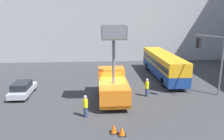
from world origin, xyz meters
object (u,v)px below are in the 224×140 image
at_px(traffic_cone_near_truck, 122,131).
at_px(parked_car_curbside, 22,89).
at_px(traffic_light_pole, 214,55).
at_px(traffic_cone_mid_road, 114,129).
at_px(road_worker_near_truck, 85,106).
at_px(road_worker_directing, 147,88).
at_px(utility_truck, 113,85).
at_px(city_bus, 163,63).

relative_size(traffic_cone_near_truck, parked_car_curbside, 0.16).
relative_size(traffic_light_pole, traffic_cone_mid_road, 9.90).
xyz_separation_m(road_worker_near_truck, road_worker_directing, (5.84, 4.13, 0.01)).
bearing_deg(utility_truck, traffic_cone_near_truck, -88.59).
bearing_deg(utility_truck, parked_car_curbside, 168.60).
relative_size(traffic_light_pole, road_worker_near_truck, 3.46).
relative_size(road_worker_near_truck, parked_car_curbside, 0.43).
bearing_deg(utility_truck, road_worker_directing, 10.99).
xyz_separation_m(traffic_light_pole, traffic_cone_near_truck, (-9.41, -6.31, -3.94)).
relative_size(city_bus, traffic_cone_near_truck, 18.53).
xyz_separation_m(road_worker_directing, traffic_cone_mid_road, (-3.81, -6.68, -0.62)).
xyz_separation_m(city_bus, traffic_light_pole, (2.53, -7.47, 2.43)).
distance_m(city_bus, road_worker_directing, 7.70).
height_order(utility_truck, traffic_cone_mid_road, utility_truck).
height_order(utility_truck, traffic_light_pole, utility_truck).
height_order(road_worker_near_truck, traffic_cone_near_truck, road_worker_near_truck).
height_order(traffic_light_pole, road_worker_directing, traffic_light_pole).
bearing_deg(parked_car_curbside, traffic_light_pole, -5.69).
bearing_deg(city_bus, traffic_cone_mid_road, 141.90).
relative_size(utility_truck, traffic_cone_mid_road, 11.12).
distance_m(utility_truck, parked_car_curbside, 9.12).
bearing_deg(traffic_light_pole, city_bus, 108.74).
xyz_separation_m(road_worker_near_truck, traffic_cone_mid_road, (2.03, -2.55, -0.61)).
height_order(city_bus, traffic_light_pole, traffic_light_pole).
bearing_deg(utility_truck, traffic_light_pole, -0.28).
bearing_deg(parked_car_curbside, traffic_cone_near_truck, -41.98).
bearing_deg(road_worker_directing, traffic_cone_mid_road, 35.79).
bearing_deg(traffic_cone_near_truck, road_worker_near_truck, 131.39).
xyz_separation_m(traffic_light_pole, parked_car_curbside, (-18.47, 1.84, -3.53)).
bearing_deg(road_worker_near_truck, city_bus, -18.10).
distance_m(road_worker_near_truck, parked_car_curbside, 8.37).
relative_size(road_worker_near_truck, traffic_cone_mid_road, 2.86).
xyz_separation_m(city_bus, traffic_cone_mid_road, (-7.39, -13.44, -1.52)).
relative_size(utility_truck, city_bus, 0.58).
xyz_separation_m(city_bus, road_worker_directing, (-3.58, -6.75, -0.90)).
relative_size(traffic_light_pole, traffic_cone_near_truck, 9.49).
relative_size(traffic_cone_mid_road, parked_car_curbside, 0.15).
bearing_deg(parked_car_curbside, road_worker_near_truck, -38.94).
relative_size(traffic_cone_near_truck, traffic_cone_mid_road, 1.04).
bearing_deg(traffic_light_pole, utility_truck, 179.72).
distance_m(road_worker_near_truck, road_worker_directing, 7.15).
xyz_separation_m(utility_truck, road_worker_near_truck, (-2.39, -3.47, -0.60)).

